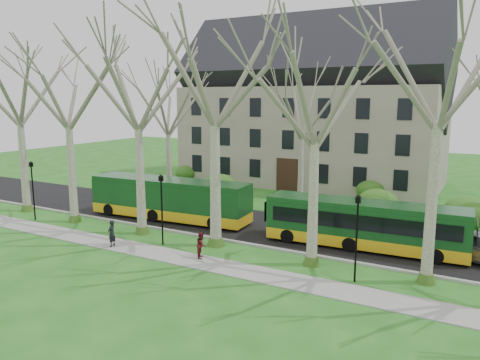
# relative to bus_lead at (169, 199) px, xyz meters

# --- Properties ---
(ground) EXTENTS (120.00, 120.00, 0.00)m
(ground) POSITION_rel_bus_lead_xyz_m (9.32, -3.98, -1.61)
(ground) COLOR #25661D
(ground) RESTS_ON ground
(sidewalk) EXTENTS (70.00, 2.00, 0.06)m
(sidewalk) POSITION_rel_bus_lead_xyz_m (9.32, -6.48, -1.58)
(sidewalk) COLOR gray
(sidewalk) RESTS_ON ground
(road) EXTENTS (80.00, 8.00, 0.06)m
(road) POSITION_rel_bus_lead_xyz_m (9.32, 1.52, -1.58)
(road) COLOR black
(road) RESTS_ON ground
(curb) EXTENTS (80.00, 0.25, 0.14)m
(curb) POSITION_rel_bus_lead_xyz_m (9.32, -2.48, -1.54)
(curb) COLOR #A5A39E
(curb) RESTS_ON ground
(building) EXTENTS (26.50, 12.20, 16.00)m
(building) POSITION_rel_bus_lead_xyz_m (3.32, 20.02, 6.46)
(building) COLOR gray
(building) RESTS_ON ground
(tree_row_verge) EXTENTS (49.00, 7.00, 14.00)m
(tree_row_verge) POSITION_rel_bus_lead_xyz_m (9.32, -3.68, 5.39)
(tree_row_verge) COLOR gray
(tree_row_verge) RESTS_ON ground
(tree_row_far) EXTENTS (33.00, 7.00, 12.00)m
(tree_row_far) POSITION_rel_bus_lead_xyz_m (7.99, 7.02, 4.39)
(tree_row_far) COLOR gray
(tree_row_far) RESTS_ON ground
(lamp_row) EXTENTS (36.22, 0.22, 4.30)m
(lamp_row) POSITION_rel_bus_lead_xyz_m (9.32, -4.98, 0.96)
(lamp_row) COLOR black
(lamp_row) RESTS_ON ground
(hedges) EXTENTS (30.60, 8.60, 2.00)m
(hedges) POSITION_rel_bus_lead_xyz_m (4.66, 10.02, -0.61)
(hedges) COLOR #264E16
(hedges) RESTS_ON ground
(bus_lead) EXTENTS (12.56, 3.51, 3.10)m
(bus_lead) POSITION_rel_bus_lead_xyz_m (0.00, 0.00, 0.00)
(bus_lead) COLOR #13451C
(bus_lead) RESTS_ON road
(bus_follow) EXTENTS (11.80, 3.15, 2.92)m
(bus_follow) POSITION_rel_bus_lead_xyz_m (14.33, 0.36, -0.09)
(bus_follow) COLOR #13451C
(bus_follow) RESTS_ON road
(pedestrian_a) EXTENTS (0.49, 0.65, 1.63)m
(pedestrian_a) POSITION_rel_bus_lead_xyz_m (0.94, -6.88, -0.74)
(pedestrian_a) COLOR black
(pedestrian_a) RESTS_ON sidewalk
(pedestrian_b) EXTENTS (0.81, 0.88, 1.47)m
(pedestrian_b) POSITION_rel_bus_lead_xyz_m (6.82, -5.88, -0.82)
(pedestrian_b) COLOR #59141B
(pedestrian_b) RESTS_ON sidewalk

